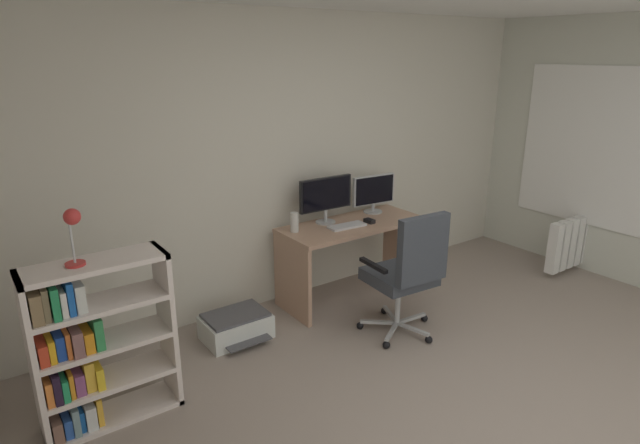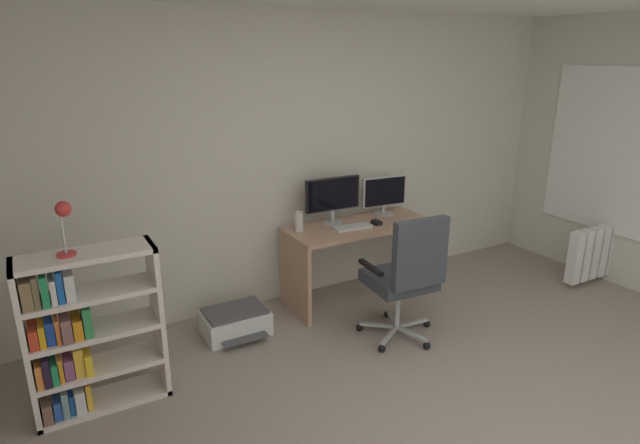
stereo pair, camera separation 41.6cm
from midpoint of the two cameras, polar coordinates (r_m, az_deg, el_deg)
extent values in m
cube|color=beige|center=(4.76, 0.32, 6.63)|extent=(5.54, 0.10, 2.53)
cube|color=white|center=(5.87, 31.58, 6.29)|extent=(0.01, 1.46, 1.48)
cube|color=white|center=(5.87, 31.54, 6.28)|extent=(0.02, 1.54, 1.56)
cube|color=tan|center=(4.77, 6.72, -0.48)|extent=(1.34, 0.56, 0.04)
cube|color=tan|center=(4.57, -0.09, -6.04)|extent=(0.04, 0.54, 0.68)
cube|color=tan|center=(5.28, 12.30, -3.09)|extent=(0.04, 0.54, 0.68)
cylinder|color=#B2B5B7|center=(4.78, 3.83, -0.07)|extent=(0.18, 0.18, 0.01)
cylinder|color=#B2B5B7|center=(4.76, 3.84, 0.71)|extent=(0.03, 0.03, 0.12)
cube|color=black|center=(4.70, 3.89, 2.99)|extent=(0.53, 0.05, 0.29)
cube|color=black|center=(4.69, 4.02, 2.93)|extent=(0.49, 0.02, 0.27)
cylinder|color=#B2B5B7|center=(5.09, 9.12, 0.89)|extent=(0.18, 0.18, 0.01)
cylinder|color=#B2B5B7|center=(5.08, 9.15, 1.41)|extent=(0.03, 0.03, 0.08)
cube|color=#B7BABC|center=(5.04, 9.24, 3.25)|extent=(0.45, 0.08, 0.28)
cube|color=black|center=(5.02, 9.37, 3.20)|extent=(0.42, 0.05, 0.26)
cube|color=silver|center=(4.65, 6.06, -0.58)|extent=(0.35, 0.15, 0.02)
cube|color=black|center=(4.78, 8.56, -0.10)|extent=(0.06, 0.10, 0.03)
cylinder|color=silver|center=(4.53, 0.34, 0.01)|extent=(0.07, 0.07, 0.17)
cube|color=#B7BABC|center=(4.53, 12.49, -10.59)|extent=(0.30, 0.06, 0.02)
sphere|color=black|center=(4.63, 13.96, -10.58)|extent=(0.06, 0.06, 0.06)
cube|color=#B7BABC|center=(4.57, 10.35, -10.15)|extent=(0.14, 0.29, 0.02)
sphere|color=black|center=(4.72, 9.79, -9.74)|extent=(0.06, 0.06, 0.06)
cube|color=#B7BABC|center=(4.45, 8.95, -10.93)|extent=(0.25, 0.22, 0.02)
sphere|color=black|center=(4.47, 6.97, -11.25)|extent=(0.06, 0.06, 0.06)
cube|color=#B7BABC|center=(4.32, 10.27, -11.91)|extent=(0.27, 0.18, 0.02)
sphere|color=black|center=(4.22, 9.55, -13.30)|extent=(0.06, 0.06, 0.06)
cube|color=#B7BABC|center=(4.37, 12.53, -11.68)|extent=(0.10, 0.30, 0.02)
sphere|color=black|center=(4.32, 14.16, -12.79)|extent=(0.06, 0.06, 0.06)
cylinder|color=#B7BABC|center=(4.36, 11.06, -8.94)|extent=(0.04, 0.04, 0.37)
cube|color=#363C44|center=(4.26, 11.25, -6.14)|extent=(0.51, 0.49, 0.10)
cube|color=#363C44|center=(3.96, 13.67, -3.36)|extent=(0.45, 0.10, 0.52)
cube|color=black|center=(4.06, 8.40, -4.90)|extent=(0.06, 0.32, 0.03)
cube|color=black|center=(4.36, 14.14, -3.67)|extent=(0.06, 0.32, 0.03)
cube|color=silver|center=(3.57, -26.13, -12.02)|extent=(0.03, 0.29, 1.05)
cube|color=silver|center=(3.66, -13.87, -9.86)|extent=(0.03, 0.29, 1.05)
cube|color=silver|center=(3.39, -20.81, -3.40)|extent=(0.81, 0.29, 0.03)
cube|color=silver|center=(3.86, -19.07, -17.64)|extent=(0.81, 0.29, 0.03)
cube|color=silver|center=(3.72, -19.48, -14.43)|extent=(0.74, 0.29, 0.03)
cube|color=silver|center=(3.60, -19.90, -10.99)|extent=(0.74, 0.29, 0.03)
cube|color=silver|center=(3.49, -20.35, -7.31)|extent=(0.74, 0.29, 0.03)
cube|color=brown|center=(3.79, -24.37, -17.59)|extent=(0.05, 0.25, 0.13)
cube|color=#2A53AA|center=(3.79, -23.47, -17.47)|extent=(0.05, 0.22, 0.12)
cube|color=gray|center=(3.78, -22.84, -17.00)|extent=(0.04, 0.25, 0.18)
cube|color=#1B57AB|center=(3.80, -22.25, -17.10)|extent=(0.03, 0.22, 0.13)
cube|color=silver|center=(3.80, -21.53, -16.85)|extent=(0.06, 0.25, 0.15)
cube|color=gold|center=(3.79, -20.72, -16.58)|extent=(0.03, 0.21, 0.18)
cube|color=orange|center=(3.65, -25.06, -14.15)|extent=(0.04, 0.26, 0.15)
cube|color=black|center=(3.64, -24.42, -13.88)|extent=(0.04, 0.26, 0.19)
cube|color=#239559|center=(3.66, -23.73, -14.03)|extent=(0.03, 0.27, 0.13)
cube|color=orange|center=(3.65, -23.17, -13.85)|extent=(0.02, 0.23, 0.16)
cube|color=#854878|center=(3.67, -22.48, -13.77)|extent=(0.05, 0.25, 0.13)
cube|color=gold|center=(3.66, -21.57, -13.33)|extent=(0.05, 0.22, 0.19)
cube|color=yellow|center=(3.67, -20.70, -13.57)|extent=(0.04, 0.24, 0.14)
cube|color=red|center=(3.54, -25.49, -10.74)|extent=(0.05, 0.25, 0.12)
cube|color=gold|center=(3.53, -24.75, -10.63)|extent=(0.03, 0.22, 0.14)
cube|color=#1C40A1|center=(3.54, -24.05, -10.34)|extent=(0.05, 0.23, 0.15)
cube|color=orange|center=(3.54, -23.42, -10.16)|extent=(0.02, 0.25, 0.16)
cube|color=#815856|center=(3.53, -22.62, -10.18)|extent=(0.06, 0.25, 0.15)
cube|color=orange|center=(3.54, -21.61, -10.21)|extent=(0.05, 0.23, 0.13)
cube|color=#30894B|center=(3.53, -20.75, -9.57)|extent=(0.05, 0.23, 0.19)
cube|color=olive|center=(3.42, -26.03, -6.62)|extent=(0.06, 0.26, 0.17)
cube|color=#76684B|center=(3.42, -25.24, -6.38)|extent=(0.03, 0.24, 0.19)
cube|color=#23884F|center=(3.42, -24.50, -6.29)|extent=(0.04, 0.26, 0.19)
cube|color=silver|center=(3.43, -23.74, -6.47)|extent=(0.03, 0.23, 0.15)
cube|color=blue|center=(3.42, -23.15, -6.08)|extent=(0.03, 0.21, 0.19)
cube|color=silver|center=(3.44, -22.31, -6.09)|extent=(0.05, 0.23, 0.16)
cylinder|color=red|center=(3.37, -22.41, -3.27)|extent=(0.11, 0.11, 0.02)
cylinder|color=silver|center=(3.33, -22.67, -1.23)|extent=(0.01, 0.01, 0.24)
sphere|color=red|center=(3.29, -22.64, 1.24)|extent=(0.09, 0.09, 0.09)
cube|color=silver|center=(4.40, -6.35, -10.74)|extent=(0.52, 0.35, 0.19)
cube|color=#4C4C51|center=(4.35, -6.40, -9.50)|extent=(0.47, 0.32, 0.02)
cube|color=#4C4C51|center=(4.25, -5.15, -12.43)|extent=(0.36, 0.10, 0.01)
cube|color=white|center=(5.70, 27.57, -3.48)|extent=(0.10, 0.10, 0.52)
cube|color=white|center=(5.81, 28.29, -3.22)|extent=(0.10, 0.10, 0.52)
cube|color=white|center=(5.91, 28.98, -2.97)|extent=(0.10, 0.10, 0.52)
cube|color=white|center=(6.02, 29.65, -2.73)|extent=(0.10, 0.10, 0.52)
cube|color=white|center=(6.13, 30.29, -2.49)|extent=(0.10, 0.10, 0.52)
cube|color=white|center=(6.24, 30.91, -2.27)|extent=(0.10, 0.10, 0.52)
cube|color=white|center=(6.35, 31.51, -2.05)|extent=(0.10, 0.10, 0.52)
camera|label=1|loc=(0.21, -87.14, 0.93)|focal=29.87mm
camera|label=2|loc=(0.21, 92.86, -0.93)|focal=29.87mm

